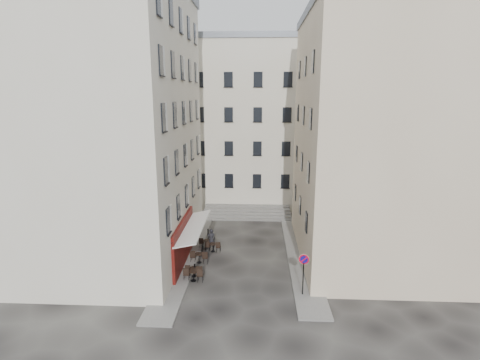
# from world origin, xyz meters

# --- Properties ---
(ground) EXTENTS (90.00, 90.00, 0.00)m
(ground) POSITION_xyz_m (0.00, 0.00, 0.00)
(ground) COLOR black
(ground) RESTS_ON ground
(sidewalk_left) EXTENTS (2.00, 22.00, 0.12)m
(sidewalk_left) POSITION_xyz_m (-4.50, 4.00, 0.06)
(sidewalk_left) COLOR slate
(sidewalk_left) RESTS_ON ground
(sidewalk_right) EXTENTS (2.00, 18.00, 0.12)m
(sidewalk_right) POSITION_xyz_m (4.50, 3.00, 0.06)
(sidewalk_right) COLOR slate
(sidewalk_right) RESTS_ON ground
(building_left) EXTENTS (12.20, 16.20, 20.60)m
(building_left) POSITION_xyz_m (-10.50, 3.00, 10.31)
(building_left) COLOR beige
(building_left) RESTS_ON ground
(building_right) EXTENTS (12.20, 14.20, 18.60)m
(building_right) POSITION_xyz_m (10.50, 3.50, 9.31)
(building_right) COLOR #C3AF91
(building_right) RESTS_ON ground
(building_back) EXTENTS (18.20, 10.20, 18.60)m
(building_back) POSITION_xyz_m (-1.00, 19.00, 9.31)
(building_back) COLOR beige
(building_back) RESTS_ON ground
(cafe_storefront) EXTENTS (1.74, 7.30, 3.50)m
(cafe_storefront) POSITION_xyz_m (-4.32, 1.00, 1.88)
(cafe_storefront) COLOR #410F09
(cafe_storefront) RESTS_ON ground
(stone_steps) EXTENTS (9.00, 3.15, 0.80)m
(stone_steps) POSITION_xyz_m (0.00, 12.57, 0.40)
(stone_steps) COLOR slate
(stone_steps) RESTS_ON ground
(bollard_near) EXTENTS (0.12, 0.12, 0.98)m
(bollard_near) POSITION_xyz_m (-3.25, -1.00, 0.53)
(bollard_near) COLOR black
(bollard_near) RESTS_ON ground
(bollard_mid) EXTENTS (0.12, 0.12, 0.98)m
(bollard_mid) POSITION_xyz_m (-3.25, 2.50, 0.53)
(bollard_mid) COLOR black
(bollard_mid) RESTS_ON ground
(bollard_far) EXTENTS (0.12, 0.12, 0.98)m
(bollard_far) POSITION_xyz_m (-3.25, 6.00, 0.53)
(bollard_far) COLOR black
(bollard_far) RESTS_ON ground
(no_parking_sign) EXTENTS (0.64, 0.17, 2.84)m
(no_parking_sign) POSITION_xyz_m (4.04, -3.24, 2.01)
(no_parking_sign) COLOR black
(no_parking_sign) RESTS_ON ground
(bistro_table_a) EXTENTS (1.37, 0.64, 0.96)m
(bistro_table_a) POSITION_xyz_m (-3.23, -1.69, 0.49)
(bistro_table_a) COLOR black
(bistro_table_a) RESTS_ON ground
(bistro_table_b) EXTENTS (1.24, 0.58, 0.87)m
(bistro_table_b) POSITION_xyz_m (-3.29, -1.04, 0.45)
(bistro_table_b) COLOR black
(bistro_table_b) RESTS_ON ground
(bistro_table_c) EXTENTS (1.37, 0.64, 0.96)m
(bistro_table_c) POSITION_xyz_m (-3.28, 1.16, 0.49)
(bistro_table_c) COLOR black
(bistro_table_c) RESTS_ON ground
(bistro_table_d) EXTENTS (1.27, 0.60, 0.89)m
(bistro_table_d) POSITION_xyz_m (-2.49, 3.27, 0.46)
(bistro_table_d) COLOR black
(bistro_table_d) RESTS_ON ground
(bistro_table_e) EXTENTS (1.24, 0.58, 0.87)m
(bistro_table_e) POSITION_xyz_m (-3.10, 3.99, 0.45)
(bistro_table_e) COLOR black
(bistro_table_e) RESTS_ON ground
(pedestrian) EXTENTS (0.70, 0.50, 1.81)m
(pedestrian) POSITION_xyz_m (-2.67, 3.70, 0.91)
(pedestrian) COLOR black
(pedestrian) RESTS_ON ground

